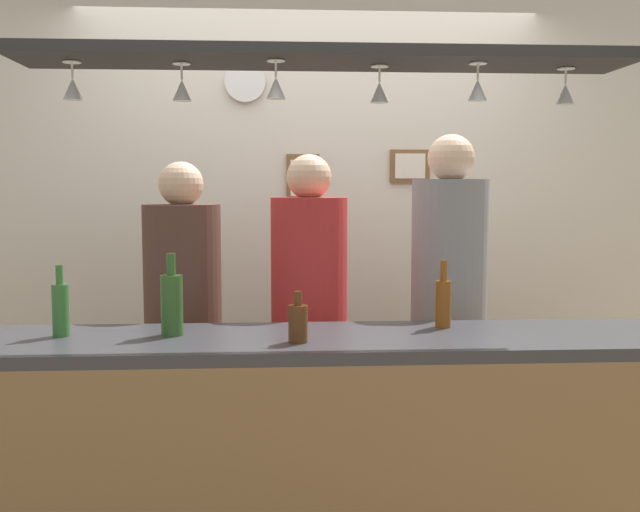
{
  "coord_description": "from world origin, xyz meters",
  "views": [
    {
      "loc": [
        -0.19,
        -2.92,
        1.54
      ],
      "look_at": [
        0.0,
        0.1,
        1.26
      ],
      "focal_mm": 40.45,
      "sensor_mm": 36.0,
      "label": 1
    }
  ],
  "objects_px": {
    "wall_clock": "(245,82)",
    "person_middle_red_shirt": "(309,305)",
    "bottle_beer_amber_tall": "(443,302)",
    "bottle_beer_brown_stubby": "(298,322)",
    "bottle_beer_green_import": "(61,308)",
    "picture_frame_crest": "(303,178)",
    "bottle_champagne_green": "(172,303)",
    "person_right_grey_shirt": "(449,291)",
    "picture_frame_upper_small": "(410,166)",
    "person_left_brown_shirt": "(183,311)"
  },
  "relations": [
    {
      "from": "bottle_beer_brown_stubby",
      "to": "bottle_beer_green_import",
      "type": "relative_size",
      "value": 0.69
    },
    {
      "from": "person_right_grey_shirt",
      "to": "wall_clock",
      "type": "bearing_deg",
      "value": 139.84
    },
    {
      "from": "person_middle_red_shirt",
      "to": "bottle_beer_amber_tall",
      "type": "relative_size",
      "value": 6.5
    },
    {
      "from": "bottle_beer_green_import",
      "to": "wall_clock",
      "type": "height_order",
      "value": "wall_clock"
    },
    {
      "from": "person_middle_red_shirt",
      "to": "bottle_beer_amber_tall",
      "type": "distance_m",
      "value": 0.69
    },
    {
      "from": "bottle_beer_brown_stubby",
      "to": "bottle_beer_green_import",
      "type": "distance_m",
      "value": 0.87
    },
    {
      "from": "bottle_beer_green_import",
      "to": "bottle_beer_amber_tall",
      "type": "bearing_deg",
      "value": 3.3
    },
    {
      "from": "bottle_beer_amber_tall",
      "to": "bottle_beer_green_import",
      "type": "relative_size",
      "value": 1.0
    },
    {
      "from": "bottle_beer_brown_stubby",
      "to": "wall_clock",
      "type": "bearing_deg",
      "value": 98.89
    },
    {
      "from": "bottle_beer_green_import",
      "to": "wall_clock",
      "type": "bearing_deg",
      "value": 65.41
    },
    {
      "from": "bottle_beer_amber_tall",
      "to": "person_middle_red_shirt",
      "type": "bearing_deg",
      "value": 136.11
    },
    {
      "from": "bottle_beer_green_import",
      "to": "bottle_champagne_green",
      "type": "xyz_separation_m",
      "value": [
        0.4,
        -0.0,
        0.01
      ]
    },
    {
      "from": "bottle_beer_green_import",
      "to": "person_left_brown_shirt",
      "type": "bearing_deg",
      "value": 56.6
    },
    {
      "from": "picture_frame_upper_small",
      "to": "wall_clock",
      "type": "bearing_deg",
      "value": -179.61
    },
    {
      "from": "person_middle_red_shirt",
      "to": "person_right_grey_shirt",
      "type": "xyz_separation_m",
      "value": [
        0.63,
        -0.0,
        0.06
      ]
    },
    {
      "from": "bottle_beer_amber_tall",
      "to": "picture_frame_crest",
      "type": "height_order",
      "value": "picture_frame_crest"
    },
    {
      "from": "person_middle_red_shirt",
      "to": "bottle_beer_brown_stubby",
      "type": "relative_size",
      "value": 9.39
    },
    {
      "from": "wall_clock",
      "to": "person_middle_red_shirt",
      "type": "bearing_deg",
      "value": -68.77
    },
    {
      "from": "bottle_beer_green_import",
      "to": "bottle_beer_brown_stubby",
      "type": "bearing_deg",
      "value": -10.35
    },
    {
      "from": "person_middle_red_shirt",
      "to": "bottle_beer_amber_tall",
      "type": "xyz_separation_m",
      "value": [
        0.49,
        -0.47,
        0.09
      ]
    },
    {
      "from": "person_middle_red_shirt",
      "to": "bottle_beer_brown_stubby",
      "type": "height_order",
      "value": "person_middle_red_shirt"
    },
    {
      "from": "bottle_beer_brown_stubby",
      "to": "picture_frame_upper_small",
      "type": "distance_m",
      "value": 1.75
    },
    {
      "from": "wall_clock",
      "to": "bottle_champagne_green",
      "type": "bearing_deg",
      "value": -99.17
    },
    {
      "from": "person_left_brown_shirt",
      "to": "bottle_beer_brown_stubby",
      "type": "bearing_deg",
      "value": -55.71
    },
    {
      "from": "bottle_beer_brown_stubby",
      "to": "picture_frame_crest",
      "type": "height_order",
      "value": "picture_frame_crest"
    },
    {
      "from": "person_right_grey_shirt",
      "to": "picture_frame_crest",
      "type": "bearing_deg",
      "value": 128.17
    },
    {
      "from": "person_left_brown_shirt",
      "to": "picture_frame_upper_small",
      "type": "relative_size",
      "value": 7.53
    },
    {
      "from": "bottle_beer_brown_stubby",
      "to": "wall_clock",
      "type": "distance_m",
      "value": 1.84
    },
    {
      "from": "person_right_grey_shirt",
      "to": "bottle_beer_brown_stubby",
      "type": "bearing_deg",
      "value": -134.66
    },
    {
      "from": "person_left_brown_shirt",
      "to": "picture_frame_crest",
      "type": "xyz_separation_m",
      "value": [
        0.56,
        0.8,
        0.6
      ]
    },
    {
      "from": "person_left_brown_shirt",
      "to": "bottle_beer_green_import",
      "type": "xyz_separation_m",
      "value": [
        -0.37,
        -0.56,
        0.11
      ]
    },
    {
      "from": "picture_frame_upper_small",
      "to": "bottle_beer_brown_stubby",
      "type": "bearing_deg",
      "value": -113.88
    },
    {
      "from": "picture_frame_upper_small",
      "to": "wall_clock",
      "type": "xyz_separation_m",
      "value": [
        -0.9,
        -0.01,
        0.45
      ]
    },
    {
      "from": "picture_frame_crest",
      "to": "bottle_champagne_green",
      "type": "bearing_deg",
      "value": -111.29
    },
    {
      "from": "picture_frame_crest",
      "to": "wall_clock",
      "type": "distance_m",
      "value": 0.6
    },
    {
      "from": "person_middle_red_shirt",
      "to": "wall_clock",
      "type": "bearing_deg",
      "value": 111.23
    },
    {
      "from": "picture_frame_upper_small",
      "to": "picture_frame_crest",
      "type": "xyz_separation_m",
      "value": [
        -0.59,
        0.0,
        -0.07
      ]
    },
    {
      "from": "wall_clock",
      "to": "picture_frame_crest",
      "type": "bearing_deg",
      "value": 1.15
    },
    {
      "from": "bottle_beer_amber_tall",
      "to": "bottle_beer_brown_stubby",
      "type": "xyz_separation_m",
      "value": [
        -0.57,
        -0.24,
        -0.03
      ]
    },
    {
      "from": "bottle_beer_green_import",
      "to": "wall_clock",
      "type": "distance_m",
      "value": 1.79
    },
    {
      "from": "bottle_beer_green_import",
      "to": "picture_frame_crest",
      "type": "height_order",
      "value": "picture_frame_crest"
    },
    {
      "from": "bottle_champagne_green",
      "to": "picture_frame_crest",
      "type": "bearing_deg",
      "value": 68.71
    },
    {
      "from": "person_left_brown_shirt",
      "to": "picture_frame_crest",
      "type": "bearing_deg",
      "value": 54.88
    },
    {
      "from": "person_right_grey_shirt",
      "to": "picture_frame_upper_small",
      "type": "distance_m",
      "value": 0.99
    },
    {
      "from": "bottle_beer_amber_tall",
      "to": "bottle_beer_brown_stubby",
      "type": "bearing_deg",
      "value": -157.24
    },
    {
      "from": "person_left_brown_shirt",
      "to": "person_middle_red_shirt",
      "type": "distance_m",
      "value": 0.56
    },
    {
      "from": "bottle_beer_brown_stubby",
      "to": "bottle_champagne_green",
      "type": "relative_size",
      "value": 0.6
    },
    {
      "from": "bottle_beer_brown_stubby",
      "to": "picture_frame_upper_small",
      "type": "xyz_separation_m",
      "value": [
        0.67,
        1.51,
        0.58
      ]
    },
    {
      "from": "picture_frame_crest",
      "to": "bottle_beer_green_import",
      "type": "bearing_deg",
      "value": -124.42
    },
    {
      "from": "bottle_champagne_green",
      "to": "picture_frame_crest",
      "type": "height_order",
      "value": "picture_frame_crest"
    }
  ]
}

